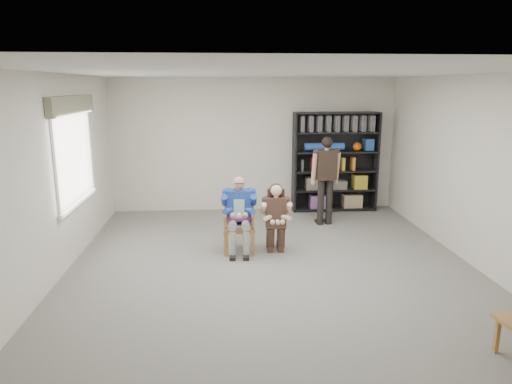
{
  "coord_description": "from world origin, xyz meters",
  "views": [
    {
      "loc": [
        -0.73,
        -6.14,
        2.62
      ],
      "look_at": [
        -0.2,
        0.6,
        1.05
      ],
      "focal_mm": 32.0,
      "sensor_mm": 36.0,
      "label": 1
    }
  ],
  "objects_px": {
    "armchair": "(239,223)",
    "seated_man": "(239,214)",
    "standing_man": "(326,181)",
    "kneeling_woman": "(276,219)",
    "bookshelf": "(335,162)"
  },
  "relations": [
    {
      "from": "bookshelf",
      "to": "standing_man",
      "type": "height_order",
      "value": "bookshelf"
    },
    {
      "from": "armchair",
      "to": "kneeling_woman",
      "type": "height_order",
      "value": "kneeling_woman"
    },
    {
      "from": "seated_man",
      "to": "bookshelf",
      "type": "distance_m",
      "value": 3.25
    },
    {
      "from": "standing_man",
      "to": "armchair",
      "type": "bearing_deg",
      "value": -150.58
    },
    {
      "from": "armchair",
      "to": "kneeling_woman",
      "type": "bearing_deg",
      "value": -9.07
    },
    {
      "from": "armchair",
      "to": "standing_man",
      "type": "distance_m",
      "value": 2.22
    },
    {
      "from": "bookshelf",
      "to": "standing_man",
      "type": "relative_size",
      "value": 1.23
    },
    {
      "from": "armchair",
      "to": "seated_man",
      "type": "bearing_deg",
      "value": 0.0
    },
    {
      "from": "armchair",
      "to": "kneeling_woman",
      "type": "distance_m",
      "value": 0.6
    },
    {
      "from": "bookshelf",
      "to": "standing_man",
      "type": "bearing_deg",
      "value": -112.9
    },
    {
      "from": "armchair",
      "to": "seated_man",
      "type": "xyz_separation_m",
      "value": [
        0.0,
        0.0,
        0.14
      ]
    },
    {
      "from": "standing_man",
      "to": "kneeling_woman",
      "type": "bearing_deg",
      "value": -136.48
    },
    {
      "from": "armchair",
      "to": "kneeling_woman",
      "type": "xyz_separation_m",
      "value": [
        0.58,
        -0.12,
        0.09
      ]
    },
    {
      "from": "seated_man",
      "to": "bookshelf",
      "type": "bearing_deg",
      "value": 50.76
    },
    {
      "from": "armchair",
      "to": "bookshelf",
      "type": "xyz_separation_m",
      "value": [
        2.15,
        2.4,
        0.57
      ]
    }
  ]
}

